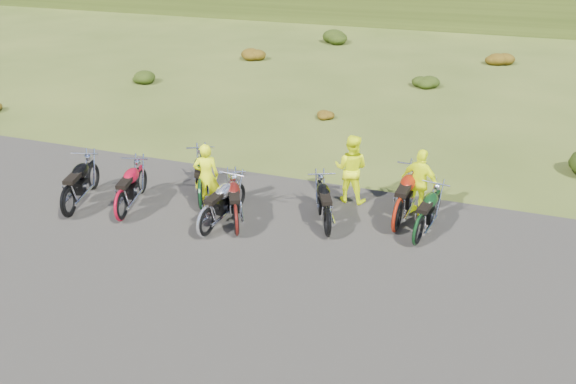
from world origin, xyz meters
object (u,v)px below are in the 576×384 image
at_px(motorcycle_0, 72,217).
at_px(person_middle, 206,177).
at_px(motorcycle_3, 207,237).
at_px(motorcycle_7, 416,245).

relative_size(motorcycle_0, person_middle, 1.34).
relative_size(motorcycle_3, person_middle, 1.27).
xyz_separation_m(motorcycle_0, motorcycle_3, (3.50, 0.23, 0.00)).
bearing_deg(motorcycle_3, motorcycle_0, 99.96).
xyz_separation_m(motorcycle_7, person_middle, (-5.12, 0.11, 0.82)).
bearing_deg(motorcycle_7, person_middle, 98.70).
bearing_deg(motorcycle_3, motorcycle_7, -68.94).
bearing_deg(motorcycle_0, person_middle, -76.54).
height_order(motorcycle_7, person_middle, person_middle).
xyz_separation_m(motorcycle_3, motorcycle_7, (4.50, 1.20, 0.00)).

